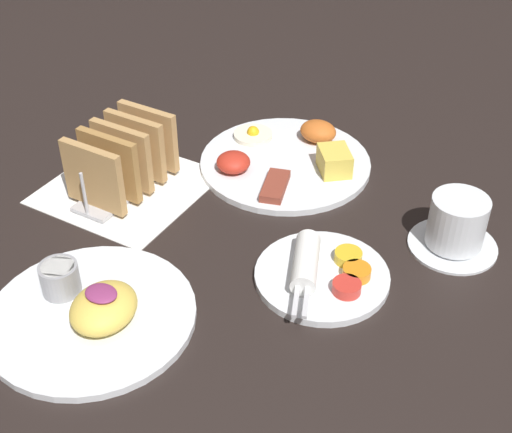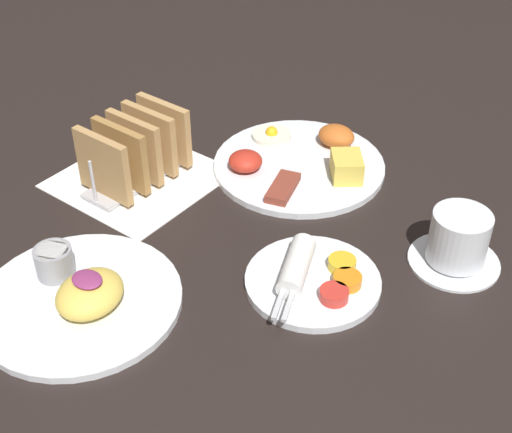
{
  "view_description": "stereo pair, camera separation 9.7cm",
  "coord_description": "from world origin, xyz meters",
  "px_view_note": "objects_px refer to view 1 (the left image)",
  "views": [
    {
      "loc": [
        0.43,
        -0.64,
        0.62
      ],
      "look_at": [
        0.05,
        0.03,
        0.03
      ],
      "focal_mm": 50.0,
      "sensor_mm": 36.0,
      "label": 1
    },
    {
      "loc": [
        0.51,
        -0.58,
        0.62
      ],
      "look_at": [
        0.05,
        0.03,
        0.03
      ],
      "focal_mm": 50.0,
      "sensor_mm": 36.0,
      "label": 2
    }
  ],
  "objects_px": {
    "toast_rack": "(123,159)",
    "coffee_cup": "(456,226)",
    "plate_foreground": "(91,310)",
    "plate_condiments": "(322,273)",
    "plate_breakfast": "(286,159)"
  },
  "relations": [
    {
      "from": "toast_rack",
      "to": "coffee_cup",
      "type": "bearing_deg",
      "value": 13.44
    },
    {
      "from": "toast_rack",
      "to": "plate_foreground",
      "type": "bearing_deg",
      "value": -59.89
    },
    {
      "from": "plate_condiments",
      "to": "toast_rack",
      "type": "height_order",
      "value": "toast_rack"
    },
    {
      "from": "plate_foreground",
      "to": "toast_rack",
      "type": "bearing_deg",
      "value": 120.11
    },
    {
      "from": "plate_breakfast",
      "to": "coffee_cup",
      "type": "distance_m",
      "value": 0.3
    },
    {
      "from": "plate_condiments",
      "to": "plate_foreground",
      "type": "xyz_separation_m",
      "value": [
        -0.21,
        -0.2,
        0.0
      ]
    },
    {
      "from": "plate_breakfast",
      "to": "plate_foreground",
      "type": "xyz_separation_m",
      "value": [
        -0.04,
        -0.41,
        0.0
      ]
    },
    {
      "from": "toast_rack",
      "to": "coffee_cup",
      "type": "relative_size",
      "value": 1.5
    },
    {
      "from": "toast_rack",
      "to": "coffee_cup",
      "type": "xyz_separation_m",
      "value": [
        0.47,
        0.11,
        -0.02
      ]
    },
    {
      "from": "plate_breakfast",
      "to": "coffee_cup",
      "type": "relative_size",
      "value": 2.23
    },
    {
      "from": "toast_rack",
      "to": "plate_breakfast",
      "type": "bearing_deg",
      "value": 45.06
    },
    {
      "from": "plate_breakfast",
      "to": "plate_condiments",
      "type": "relative_size",
      "value": 1.42
    },
    {
      "from": "plate_breakfast",
      "to": "coffee_cup",
      "type": "height_order",
      "value": "coffee_cup"
    },
    {
      "from": "plate_foreground",
      "to": "toast_rack",
      "type": "distance_m",
      "value": 0.28
    },
    {
      "from": "plate_breakfast",
      "to": "plate_condiments",
      "type": "height_order",
      "value": "plate_breakfast"
    }
  ]
}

